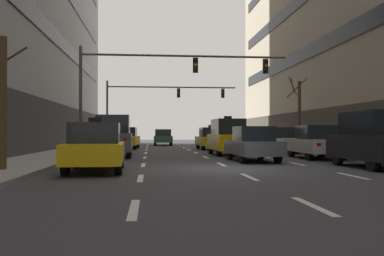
{
  "coord_description": "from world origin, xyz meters",
  "views": [
    {
      "loc": [
        -2.91,
        -15.46,
        1.32
      ],
      "look_at": [
        0.34,
        17.91,
        1.65
      ],
      "focal_mm": 40.22,
      "sensor_mm": 36.0,
      "label": 1
    }
  ],
  "objects_px": {
    "car_driving_0": "(163,137)",
    "traffic_signal_1": "(156,99)",
    "taxi_driving_5": "(228,137)",
    "street_tree_1": "(299,112)",
    "taxi_driving_1": "(96,148)",
    "car_parked_1": "(374,140)",
    "traffic_signal_0": "(159,75)",
    "car_driving_2": "(114,136)",
    "taxi_driving_3": "(211,139)",
    "car_parked_2": "(316,142)",
    "street_tree_0": "(1,99)",
    "car_driving_4": "(253,144)",
    "taxi_driving_6": "(126,138)",
    "car_parked_3": "(279,140)"
  },
  "relations": [
    {
      "from": "car_driving_0",
      "to": "traffic_signal_1",
      "type": "height_order",
      "value": "traffic_signal_1"
    },
    {
      "from": "taxi_driving_5",
      "to": "street_tree_1",
      "type": "distance_m",
      "value": 8.14
    },
    {
      "from": "taxi_driving_1",
      "to": "car_driving_0",
      "type": "bearing_deg",
      "value": 83.77
    },
    {
      "from": "taxi_driving_1",
      "to": "car_parked_1",
      "type": "height_order",
      "value": "car_parked_1"
    },
    {
      "from": "car_driving_0",
      "to": "taxi_driving_1",
      "type": "xyz_separation_m",
      "value": [
        -3.1,
        -28.4,
        0.01
      ]
    },
    {
      "from": "taxi_driving_5",
      "to": "traffic_signal_0",
      "type": "height_order",
      "value": "traffic_signal_0"
    },
    {
      "from": "car_driving_2",
      "to": "taxi_driving_3",
      "type": "height_order",
      "value": "car_driving_2"
    },
    {
      "from": "car_parked_2",
      "to": "street_tree_0",
      "type": "relative_size",
      "value": 0.92
    },
    {
      "from": "taxi_driving_3",
      "to": "traffic_signal_1",
      "type": "height_order",
      "value": "traffic_signal_1"
    },
    {
      "from": "car_driving_0",
      "to": "street_tree_0",
      "type": "relative_size",
      "value": 0.89
    },
    {
      "from": "taxi_driving_3",
      "to": "street_tree_0",
      "type": "relative_size",
      "value": 0.94
    },
    {
      "from": "taxi_driving_5",
      "to": "street_tree_1",
      "type": "relative_size",
      "value": 0.84
    },
    {
      "from": "car_driving_4",
      "to": "taxi_driving_5",
      "type": "height_order",
      "value": "taxi_driving_5"
    },
    {
      "from": "car_parked_2",
      "to": "traffic_signal_1",
      "type": "distance_m",
      "value": 20.34
    },
    {
      "from": "taxi_driving_3",
      "to": "car_parked_2",
      "type": "relative_size",
      "value": 1.01
    },
    {
      "from": "car_parked_1",
      "to": "taxi_driving_3",
      "type": "bearing_deg",
      "value": 101.81
    },
    {
      "from": "car_driving_0",
      "to": "taxi_driving_6",
      "type": "relative_size",
      "value": 0.93
    },
    {
      "from": "car_driving_0",
      "to": "car_parked_1",
      "type": "xyz_separation_m",
      "value": [
        6.96,
        -27.9,
        0.25
      ]
    },
    {
      "from": "street_tree_0",
      "to": "street_tree_1",
      "type": "distance_m",
      "value": 21.68
    },
    {
      "from": "car_driving_2",
      "to": "street_tree_1",
      "type": "relative_size",
      "value": 0.89
    },
    {
      "from": "car_driving_2",
      "to": "car_driving_0",
      "type": "bearing_deg",
      "value": 80.81
    },
    {
      "from": "car_parked_3",
      "to": "traffic_signal_0",
      "type": "xyz_separation_m",
      "value": [
        -7.75,
        -2.63,
        3.75
      ]
    },
    {
      "from": "taxi_driving_6",
      "to": "traffic_signal_1",
      "type": "height_order",
      "value": "traffic_signal_1"
    },
    {
      "from": "car_driving_4",
      "to": "street_tree_1",
      "type": "bearing_deg",
      "value": 60.67
    },
    {
      "from": "taxi_driving_6",
      "to": "car_parked_2",
      "type": "relative_size",
      "value": 1.04
    },
    {
      "from": "taxi_driving_1",
      "to": "street_tree_1",
      "type": "bearing_deg",
      "value": 50.51
    },
    {
      "from": "taxi_driving_6",
      "to": "traffic_signal_1",
      "type": "distance_m",
      "value": 6.67
    },
    {
      "from": "taxi_driving_6",
      "to": "car_driving_4",
      "type": "bearing_deg",
      "value": -66.44
    },
    {
      "from": "car_parked_1",
      "to": "street_tree_0",
      "type": "distance_m",
      "value": 13.1
    },
    {
      "from": "traffic_signal_1",
      "to": "taxi_driving_1",
      "type": "bearing_deg",
      "value": -95.47
    },
    {
      "from": "taxi_driving_3",
      "to": "car_parked_3",
      "type": "relative_size",
      "value": 1.03
    },
    {
      "from": "traffic_signal_1",
      "to": "street_tree_0",
      "type": "height_order",
      "value": "traffic_signal_1"
    },
    {
      "from": "traffic_signal_0",
      "to": "taxi_driving_6",
      "type": "bearing_deg",
      "value": 103.75
    },
    {
      "from": "taxi_driving_5",
      "to": "car_parked_2",
      "type": "xyz_separation_m",
      "value": [
        3.77,
        -3.73,
        -0.22
      ]
    },
    {
      "from": "taxi_driving_3",
      "to": "taxi_driving_5",
      "type": "relative_size",
      "value": 1.05
    },
    {
      "from": "car_driving_0",
      "to": "traffic_signal_1",
      "type": "bearing_deg",
      "value": -101.02
    },
    {
      "from": "street_tree_0",
      "to": "taxi_driving_1",
      "type": "bearing_deg",
      "value": 7.15
    },
    {
      "from": "car_parked_3",
      "to": "taxi_driving_5",
      "type": "bearing_deg",
      "value": -146.2
    },
    {
      "from": "taxi_driving_3",
      "to": "traffic_signal_0",
      "type": "distance_m",
      "value": 9.81
    },
    {
      "from": "car_driving_2",
      "to": "taxi_driving_3",
      "type": "distance_m",
      "value": 11.35
    },
    {
      "from": "street_tree_1",
      "to": "taxi_driving_1",
      "type": "bearing_deg",
      "value": -129.49
    },
    {
      "from": "car_parked_2",
      "to": "taxi_driving_6",
      "type": "bearing_deg",
      "value": 127.16
    },
    {
      "from": "street_tree_1",
      "to": "taxi_driving_5",
      "type": "bearing_deg",
      "value": -139.62
    },
    {
      "from": "car_driving_0",
      "to": "car_driving_2",
      "type": "xyz_separation_m",
      "value": [
        -3.21,
        -19.87,
        0.31
      ]
    },
    {
      "from": "car_driving_4",
      "to": "traffic_signal_0",
      "type": "xyz_separation_m",
      "value": [
        -4.15,
        5.23,
        3.77
      ]
    },
    {
      "from": "car_driving_0",
      "to": "car_parked_2",
      "type": "xyz_separation_m",
      "value": [
        6.96,
        -22.3,
        0.02
      ]
    },
    {
      "from": "car_parked_3",
      "to": "traffic_signal_1",
      "type": "xyz_separation_m",
      "value": [
        -7.7,
        12.23,
        3.59
      ]
    },
    {
      "from": "taxi_driving_1",
      "to": "street_tree_0",
      "type": "distance_m",
      "value": 3.36
    },
    {
      "from": "car_driving_0",
      "to": "taxi_driving_6",
      "type": "xyz_separation_m",
      "value": [
        -3.19,
        -8.91,
        0.05
      ]
    },
    {
      "from": "traffic_signal_0",
      "to": "car_driving_0",
      "type": "bearing_deg",
      "value": 87.56
    }
  ]
}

